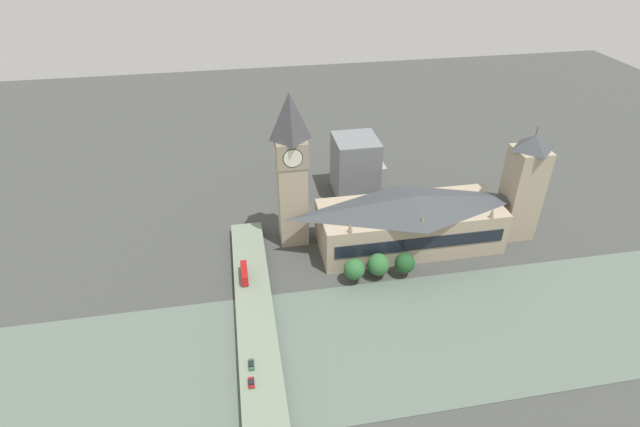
# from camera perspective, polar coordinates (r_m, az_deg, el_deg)

# --- Properties ---
(ground_plane) EXTENTS (600.00, 600.00, 0.00)m
(ground_plane) POSITION_cam_1_polar(r_m,az_deg,el_deg) (215.75, 9.39, -6.40)
(ground_plane) COLOR #424442
(river_water) EXTENTS (61.96, 360.00, 0.30)m
(river_water) POSITION_cam_1_polar(r_m,az_deg,el_deg) (190.68, 12.93, -13.25)
(river_water) COLOR slate
(river_water) RESTS_ON ground_plane
(parliament_hall) EXTENTS (29.47, 80.28, 25.21)m
(parliament_hall) POSITION_cam_1_polar(r_m,az_deg,el_deg) (223.95, 10.23, -0.87)
(parliament_hall) COLOR tan
(parliament_hall) RESTS_ON ground_plane
(clock_tower) EXTENTS (13.51, 13.51, 69.87)m
(clock_tower) POSITION_cam_1_polar(r_m,az_deg,el_deg) (211.98, -3.29, 5.22)
(clock_tower) COLOR tan
(clock_tower) RESTS_ON ground_plane
(victoria_tower) EXTENTS (14.12, 14.12, 53.57)m
(victoria_tower) POSITION_cam_1_polar(r_m,az_deg,el_deg) (239.31, 22.15, 2.84)
(victoria_tower) COLOR tan
(victoria_tower) RESTS_ON ground_plane
(road_bridge) EXTENTS (155.92, 13.94, 4.18)m
(road_bridge) POSITION_cam_1_polar(r_m,az_deg,el_deg) (177.37, -7.00, -15.41)
(road_bridge) COLOR #5D6A59
(road_bridge) RESTS_ON ground_plane
(double_decker_bus_mid) EXTENTS (11.61, 2.57, 4.76)m
(double_decker_bus_mid) POSITION_cam_1_polar(r_m,az_deg,el_deg) (203.10, -8.65, -6.73)
(double_decker_bus_mid) COLOR red
(double_decker_bus_mid) RESTS_ON road_bridge
(car_northbound_mid) EXTENTS (4.52, 1.80, 1.36)m
(car_northbound_mid) POSITION_cam_1_polar(r_m,az_deg,el_deg) (172.12, -7.85, -16.71)
(car_northbound_mid) COLOR #2D5638
(car_northbound_mid) RESTS_ON road_bridge
(car_northbound_tail) EXTENTS (4.12, 1.93, 1.36)m
(car_northbound_tail) POSITION_cam_1_polar(r_m,az_deg,el_deg) (167.52, -7.85, -18.58)
(car_northbound_tail) COLOR maroon
(car_northbound_tail) RESTS_ON road_bridge
(city_block_west) EXTENTS (23.32, 17.03, 18.15)m
(city_block_west) POSITION_cam_1_polar(r_m,az_deg,el_deg) (265.06, 5.08, 4.38)
(city_block_west) COLOR #939399
(city_block_west) RESTS_ON ground_plane
(city_block_center) EXTENTS (23.60, 21.87, 30.69)m
(city_block_center) POSITION_cam_1_polar(r_m,az_deg,el_deg) (260.58, 4.03, 5.47)
(city_block_center) COLOR slate
(city_block_center) RESTS_ON ground_plane
(tree_embankment_near) EXTENTS (9.28, 9.28, 11.34)m
(tree_embankment_near) POSITION_cam_1_polar(r_m,az_deg,el_deg) (206.54, 6.68, -5.81)
(tree_embankment_near) COLOR brown
(tree_embankment_near) RESTS_ON ground_plane
(tree_embankment_mid) EXTENTS (8.36, 8.36, 10.81)m
(tree_embankment_mid) POSITION_cam_1_polar(r_m,az_deg,el_deg) (208.95, 9.67, -5.60)
(tree_embankment_mid) COLOR brown
(tree_embankment_mid) RESTS_ON ground_plane
(tree_embankment_far) EXTENTS (8.67, 8.67, 11.30)m
(tree_embankment_far) POSITION_cam_1_polar(r_m,az_deg,el_deg) (202.91, 3.95, -6.36)
(tree_embankment_far) COLOR brown
(tree_embankment_far) RESTS_ON ground_plane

